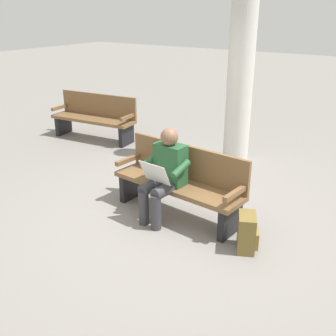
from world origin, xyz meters
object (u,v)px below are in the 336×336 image
object	(u,v)px
person_seated	(165,173)
backpack	(247,233)
support_pillar	(242,53)
bench_far	(95,117)
bench_near	(180,181)

from	to	relation	value
person_seated	backpack	bearing A→B (deg)	-179.23
person_seated	support_pillar	distance (m)	2.76
person_seated	bench_far	bearing A→B (deg)	-27.58
backpack	bench_near	bearing A→B (deg)	-16.33
bench_far	support_pillar	xyz separation A→B (m)	(-2.92, -0.49, 1.38)
backpack	bench_far	size ratio (longest dim) A/B	0.23
bench_far	support_pillar	world-z (taller)	support_pillar
bench_far	support_pillar	bearing A→B (deg)	-176.74
bench_near	backpack	xyz separation A→B (m)	(-1.08, 0.32, -0.25)
bench_far	bench_near	bearing A→B (deg)	144.76
bench_near	support_pillar	xyz separation A→B (m)	(0.27, -2.25, 1.38)
bench_near	support_pillar	size ratio (longest dim) A/B	0.50
person_seated	support_pillar	size ratio (longest dim) A/B	0.32
person_seated	support_pillar	bearing A→B (deg)	-80.75
support_pillar	bench_near	bearing A→B (deg)	96.75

